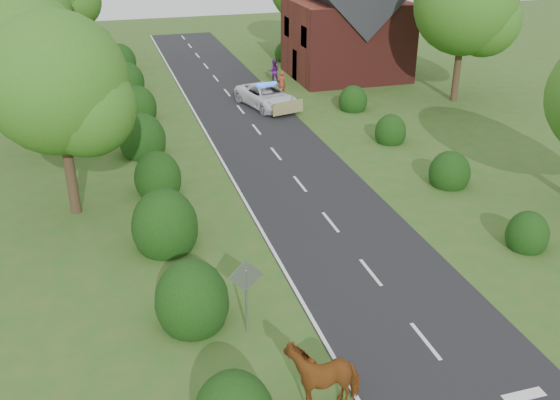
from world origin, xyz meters
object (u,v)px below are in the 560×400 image
object	(u,v)px
cow	(323,376)
pedestrian_red	(281,83)
pedestrian_purple	(274,71)
road_sign	(246,286)
police_van	(267,96)

from	to	relation	value
cow	pedestrian_red	distance (m)	28.76
cow	pedestrian_purple	bearing A→B (deg)	168.95
road_sign	police_van	xyz separation A→B (m)	(6.75, 22.08, -0.94)
pedestrian_red	cow	bearing A→B (deg)	67.66
police_van	pedestrian_purple	bearing A→B (deg)	54.88
cow	pedestrian_red	xyz separation A→B (m)	(7.24, 27.83, 0.03)
road_sign	police_van	distance (m)	23.11
cow	pedestrian_purple	size ratio (longest dim) A/B	1.32
police_van	pedestrian_red	size ratio (longest dim) A/B	3.42
road_sign	cow	distance (m)	3.68
road_sign	pedestrian_purple	distance (m)	29.04
police_van	cow	bearing A→B (deg)	-116.95
pedestrian_red	pedestrian_purple	world-z (taller)	pedestrian_purple
road_sign	pedestrian_red	size ratio (longest dim) A/B	1.56
road_sign	pedestrian_red	xyz separation A→B (m)	(8.44, 24.46, -0.84)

